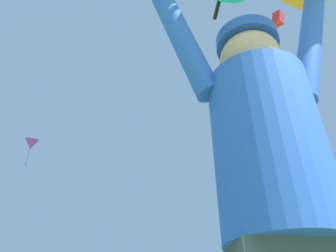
% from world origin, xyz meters
% --- Properties ---
extents(kite_flyer_person, '(0.81, 0.34, 1.92)m').
position_xyz_m(kite_flyer_person, '(-0.15, 0.27, 0.94)').
color(kite_flyer_person, '#424751').
rests_on(kite_flyer_person, ground).
extents(distant_kite_red_mid_left, '(0.90, 0.91, 0.29)m').
position_xyz_m(distant_kite_red_mid_left, '(10.49, 34.55, 15.44)').
color(distant_kite_red_mid_left, red).
extents(distant_kite_red_low_left, '(0.77, 0.79, 0.87)m').
position_xyz_m(distant_kite_red_low_left, '(6.94, 10.44, 15.83)').
color(distant_kite_red_low_left, red).
extents(distant_kite_purple_overhead_distant, '(1.39, 1.55, 2.89)m').
position_xyz_m(distant_kite_purple_overhead_distant, '(-10.16, 25.11, 15.09)').
color(distant_kite_purple_overhead_distant, purple).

